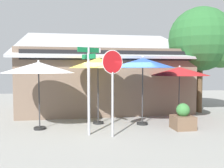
{
  "coord_description": "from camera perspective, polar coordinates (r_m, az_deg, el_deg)",
  "views": [
    {
      "loc": [
        -1.7,
        -8.91,
        2.24
      ],
      "look_at": [
        0.02,
        1.2,
        1.6
      ],
      "focal_mm": 38.17,
      "sensor_mm": 36.0,
      "label": 1
    }
  ],
  "objects": [
    {
      "name": "patio_umbrella_crimson_far_right",
      "position": [
        10.99,
        15.87,
        2.87
      ],
      "size": [
        2.57,
        2.57,
        2.4
      ],
      "color": "black",
      "rests_on": "ground"
    },
    {
      "name": "shade_tree",
      "position": [
        13.2,
        21.54,
        9.56
      ],
      "size": [
        3.66,
        3.24,
        5.39
      ],
      "color": "brown",
      "rests_on": "ground"
    },
    {
      "name": "street_sign_post",
      "position": [
        8.04,
        -5.58,
        0.56
      ],
      "size": [
        0.81,
        0.75,
        2.98
      ],
      "color": "#A8AAB2",
      "rests_on": "ground"
    },
    {
      "name": "patio_umbrella_ivory_left",
      "position": [
        9.17,
        -17.18,
        3.71
      ],
      "size": [
        2.65,
        2.65,
        2.57
      ],
      "color": "black",
      "rests_on": "ground"
    },
    {
      "name": "patio_umbrella_mustard_center",
      "position": [
        9.69,
        -3.38,
        4.93
      ],
      "size": [
        2.36,
        2.36,
        2.76
      ],
      "color": "black",
      "rests_on": "ground"
    },
    {
      "name": "ground_plane",
      "position": [
        9.36,
        1.12,
        -10.6
      ],
      "size": [
        28.0,
        28.0,
        0.1
      ],
      "primitive_type": "cube",
      "color": "gray"
    },
    {
      "name": "cafe_building",
      "position": [
        13.58,
        -2.16,
        1.3
      ],
      "size": [
        9.02,
        5.96,
        4.6
      ],
      "color": "#705B4C",
      "rests_on": "ground"
    },
    {
      "name": "sidewalk_planter",
      "position": [
        9.37,
        16.6,
        -7.95
      ],
      "size": [
        0.76,
        0.76,
        0.97
      ],
      "color": "brown",
      "rests_on": "ground"
    },
    {
      "name": "patio_umbrella_royal_blue_right",
      "position": [
        9.6,
        7.37,
        4.94
      ],
      "size": [
        2.56,
        2.56,
        2.76
      ],
      "color": "black",
      "rests_on": "ground"
    },
    {
      "name": "stop_sign",
      "position": [
        7.78,
        0.13,
        1.8
      ],
      "size": [
        0.73,
        0.3,
        2.87
      ],
      "color": "#A8AAB2",
      "rests_on": "ground"
    }
  ]
}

